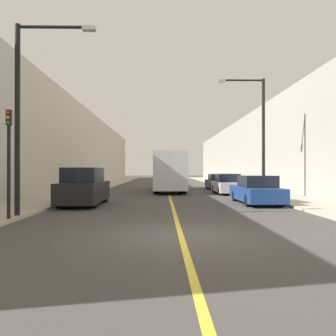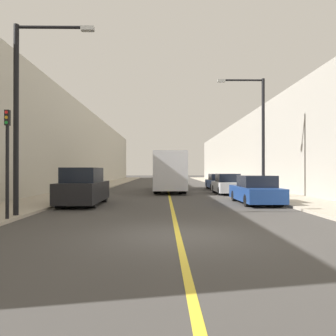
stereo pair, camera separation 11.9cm
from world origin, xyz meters
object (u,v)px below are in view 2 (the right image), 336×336
at_px(bus, 169,171).
at_px(street_lamp_right, 259,128).
at_px(traffic_light, 7,159).
at_px(car_right_mid, 227,185).
at_px(street_lamp_left, 24,104).
at_px(car_right_far, 218,182).
at_px(parked_suv_left, 83,188).
at_px(car_right_near, 256,191).

distance_m(bus, street_lamp_right, 9.84).
height_order(bus, traffic_light, traffic_light).
relative_size(car_right_mid, street_lamp_left, 0.60).
bearing_deg(car_right_far, street_lamp_right, -83.91).
bearing_deg(traffic_light, parked_suv_left, 76.27).
bearing_deg(car_right_mid, street_lamp_right, -71.71).
bearing_deg(car_right_mid, traffic_light, -127.99).
height_order(bus, street_lamp_left, street_lamp_left).
xyz_separation_m(parked_suv_left, car_right_near, (9.17, 0.58, -0.21)).
height_order(parked_suv_left, traffic_light, traffic_light).
height_order(car_right_far, traffic_light, traffic_light).
bearing_deg(parked_suv_left, car_right_mid, 40.81).
relative_size(car_right_mid, street_lamp_right, 0.57).
distance_m(bus, car_right_mid, 5.78).
bearing_deg(bus, car_right_near, -67.48).
distance_m(car_right_near, street_lamp_left, 12.09).
bearing_deg(street_lamp_right, car_right_mid, 108.29).
distance_m(parked_suv_left, street_lamp_left, 5.83).
bearing_deg(car_right_far, street_lamp_left, -119.99).
bearing_deg(car_right_far, parked_suv_left, -124.55).
bearing_deg(bus, street_lamp_right, -53.21).
bearing_deg(street_lamp_left, traffic_light, -102.54).
bearing_deg(street_lamp_left, street_lamp_right, 36.46).
height_order(car_right_far, street_lamp_right, street_lamp_right).
bearing_deg(bus, traffic_light, -109.54).
xyz_separation_m(bus, car_right_near, (4.51, -10.86, -1.05)).
bearing_deg(traffic_light, car_right_near, 29.96).
height_order(parked_suv_left, car_right_far, parked_suv_left).
bearing_deg(car_right_mid, bus, 140.05).
height_order(bus, parked_suv_left, bus).
distance_m(car_right_near, car_right_far, 12.92).
bearing_deg(car_right_far, traffic_light, -119.26).
xyz_separation_m(bus, street_lamp_left, (-5.81, -16.02, 2.60)).
distance_m(street_lamp_left, traffic_light, 2.31).
bearing_deg(street_lamp_right, bus, 126.79).
bearing_deg(parked_suv_left, traffic_light, -103.73).
height_order(parked_suv_left, car_right_near, parked_suv_left).
relative_size(parked_suv_left, traffic_light, 1.23).
bearing_deg(parked_suv_left, car_right_near, 3.64).
xyz_separation_m(parked_suv_left, traffic_light, (-1.34, -5.48, 1.32)).
distance_m(car_right_mid, car_right_far, 5.71).
height_order(street_lamp_left, traffic_light, street_lamp_left).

